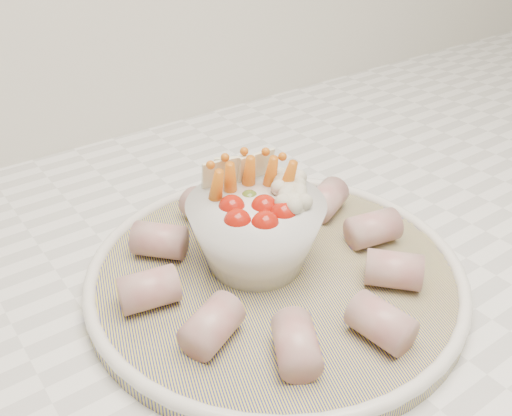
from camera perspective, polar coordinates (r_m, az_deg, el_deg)
serving_platter at (r=0.54m, az=1.97°, el=-6.48°), size 0.44×0.44×0.02m
veggie_bowl at (r=0.52m, az=0.11°, el=-1.95°), size 0.13×0.13×0.10m
cured_meat_rolls at (r=0.52m, az=1.93°, el=-4.73°), size 0.28×0.28×0.03m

